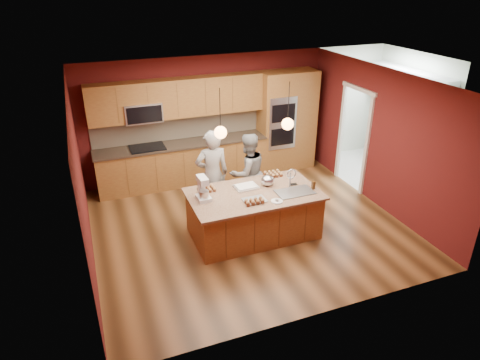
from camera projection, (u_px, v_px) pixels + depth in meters
name	position (u px, v px, depth m)	size (l,w,h in m)	color
floor	(248.00, 225.00, 7.98)	(5.50, 5.50, 0.00)	#432913
ceiling	(249.00, 80.00, 6.80)	(5.50, 5.50, 0.00)	white
wall_back	(206.00, 117.00, 9.49)	(5.50, 5.50, 0.00)	#521413
wall_front	(323.00, 232.00, 5.29)	(5.50, 5.50, 0.00)	#521413
wall_left	(81.00, 183.00, 6.51)	(5.00, 5.00, 0.00)	#521413
wall_right	(380.00, 139.00, 8.28)	(5.00, 5.00, 0.00)	#521413
cabinet_run	(180.00, 140.00, 9.22)	(3.74, 0.64, 2.30)	brown
oven_column	(286.00, 121.00, 9.92)	(1.30, 0.62, 2.30)	brown
doorway_trim	(353.00, 140.00, 9.07)	(0.08, 1.11, 2.20)	silver
laundry_room	(409.00, 87.00, 9.54)	(2.60, 2.70, 2.70)	beige
pendant_left	(220.00, 132.00, 6.65)	(0.20, 0.20, 0.80)	black
pendant_right	(288.00, 124.00, 7.03)	(0.20, 0.20, 0.80)	black
island	(255.00, 213.00, 7.53)	(2.25, 1.27, 1.21)	brown
person_left	(212.00, 175.00, 7.93)	(0.63, 0.41, 1.73)	black
person_right	(248.00, 173.00, 8.19)	(0.77, 0.60, 1.58)	slate
stand_mixer	(203.00, 190.00, 7.07)	(0.23, 0.31, 0.41)	white
sheet_cake	(246.00, 187.00, 7.52)	(0.43, 0.33, 0.05)	silver
cooling_rack	(255.00, 200.00, 7.10)	(0.38, 0.27, 0.02)	#B3B7BC
mixing_bowl	(268.00, 180.00, 7.58)	(0.24, 0.24, 0.20)	silver
plate	(277.00, 201.00, 7.07)	(0.20, 0.20, 0.01)	silver
tumbler	(313.00, 185.00, 7.46)	(0.07, 0.07, 0.14)	#3C230D
phone	(293.00, 184.00, 7.64)	(0.14, 0.08, 0.01)	black
cupcakes_left	(206.00, 189.00, 7.42)	(0.31, 0.24, 0.07)	#B28351
cupcakes_rack	(254.00, 201.00, 6.98)	(0.33, 0.17, 0.07)	#B28351
cupcakes_right	(273.00, 174.00, 7.96)	(0.33, 0.25, 0.07)	#B28351
washer	(402.00, 150.00, 9.85)	(0.69, 0.71, 1.11)	white
dryer	(385.00, 142.00, 10.38)	(0.68, 0.70, 1.10)	white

